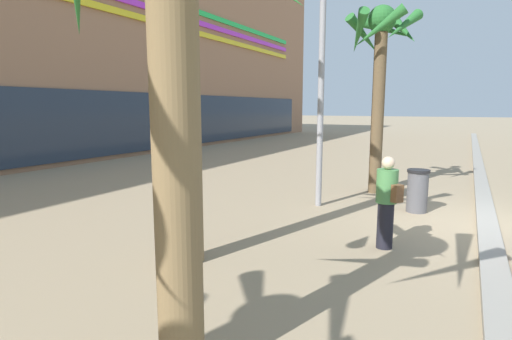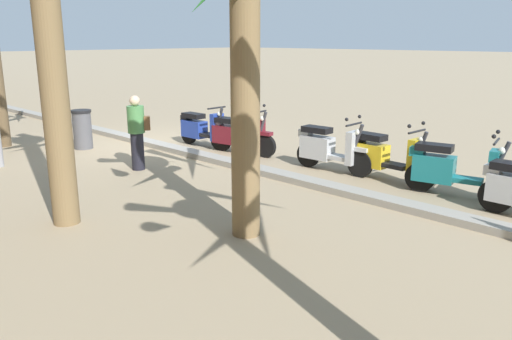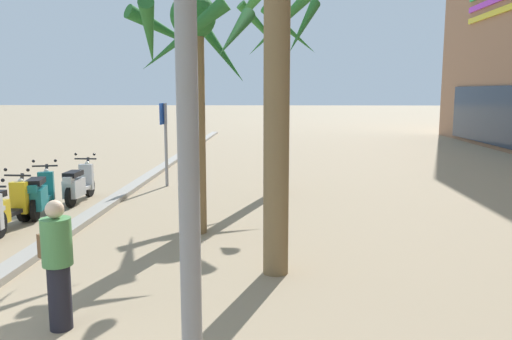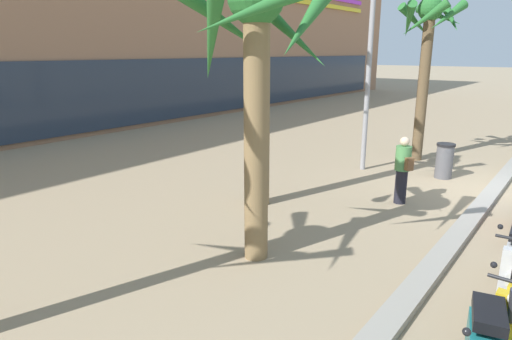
# 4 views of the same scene
# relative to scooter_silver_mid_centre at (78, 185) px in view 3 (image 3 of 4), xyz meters

# --- Properties ---
(scooter_silver_mid_centre) EXTENTS (1.74, 0.56, 1.17)m
(scooter_silver_mid_centre) POSITION_rel_scooter_silver_mid_centre_xyz_m (0.00, 0.00, 0.00)
(scooter_silver_mid_centre) COLOR black
(scooter_silver_mid_centre) RESTS_ON ground
(scooter_teal_lead_nearest) EXTENTS (1.83, 0.71, 1.17)m
(scooter_teal_lead_nearest) POSITION_rel_scooter_silver_mid_centre_xyz_m (1.35, -0.33, 0.02)
(scooter_teal_lead_nearest) COLOR black
(scooter_teal_lead_nearest) RESTS_ON ground
(scooter_yellow_tail_end) EXTENTS (1.87, 0.56, 1.17)m
(scooter_yellow_tail_end) POSITION_rel_scooter_silver_mid_centre_xyz_m (2.73, -0.45, 0.01)
(scooter_yellow_tail_end) COLOR black
(scooter_yellow_tail_end) RESTS_ON ground
(crossing_sign) EXTENTS (0.60, 0.15, 2.40)m
(crossing_sign) POSITION_rel_scooter_silver_mid_centre_xyz_m (-2.30, 1.69, 1.06)
(crossing_sign) COLOR #939399
(crossing_sign) RESTS_ON ground
(palm_tree_near_sign) EXTENTS (2.43, 2.48, 4.52)m
(palm_tree_near_sign) POSITION_rel_scooter_silver_mid_centre_xyz_m (2.59, 3.33, 2.86)
(palm_tree_near_sign) COLOR olive
(palm_tree_near_sign) RESTS_ON ground
(palm_tree_mid_walkway) EXTENTS (2.53, 2.55, 5.26)m
(palm_tree_mid_walkway) POSITION_rel_scooter_silver_mid_centre_xyz_m (-1.48, 4.88, 3.48)
(palm_tree_mid_walkway) COLOR brown
(palm_tree_mid_walkway) RESTS_ON ground
(pedestrian_by_palm_tree) EXTENTS (0.40, 0.45, 1.52)m
(pedestrian_by_palm_tree) POSITION_rel_scooter_silver_mid_centre_xyz_m (6.72, 2.40, 0.35)
(pedestrian_by_palm_tree) COLOR black
(pedestrian_by_palm_tree) RESTS_ON ground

